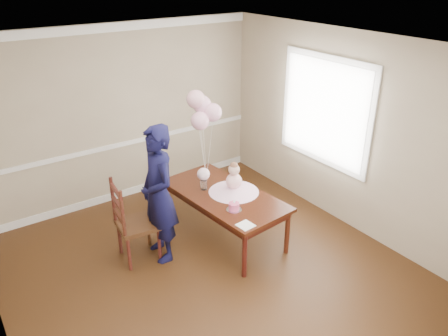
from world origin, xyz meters
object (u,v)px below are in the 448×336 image
birthday_cake (234,206)px  woman (159,195)px  dining_table_top (224,195)px  dining_chair_seat (138,224)px

birthday_cake → woman: woman is taller
birthday_cake → woman: bearing=145.6°
dining_table_top → birthday_cake: bearing=-114.0°
dining_table_top → birthday_cake: size_ratio=13.33×
dining_table_top → birthday_cake: (-0.14, -0.41, 0.07)m
woman → dining_table_top: bearing=88.3°
birthday_cake → dining_chair_seat: bearing=147.9°
dining_table_top → dining_chair_seat: bearing=163.5°
dining_chair_seat → woman: bearing=-18.8°
dining_table_top → dining_chair_seat: size_ratio=3.70×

